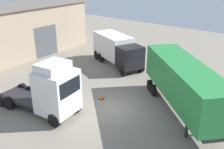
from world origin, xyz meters
TOP-DOWN VIEW (x-y plane):
  - ground_plane at (0.00, 0.00)m, footprint 60.00×60.00m
  - tractor_unit_white at (-3.23, 2.88)m, footprint 3.27×6.88m
  - container_trailer_green at (2.61, -4.35)m, footprint 8.65×8.95m
  - box_truck_black at (8.00, 5.49)m, footprint 4.90×7.30m
  - traffic_cone at (0.76, 1.69)m, footprint 0.40×0.40m

SIDE VIEW (x-z plane):
  - ground_plane at x=0.00m, z-range 0.00..0.00m
  - traffic_cone at x=0.76m, z-range -0.02..0.53m
  - box_truck_black at x=8.00m, z-range 0.23..3.42m
  - tractor_unit_white at x=-3.23m, z-range -0.13..3.99m
  - container_trailer_green at x=2.61m, z-range 0.56..4.43m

